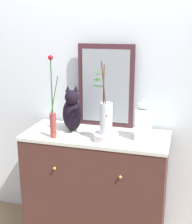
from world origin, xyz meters
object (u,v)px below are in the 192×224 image
object	(u,v)px
vase_glass_clear	(106,116)
candle_pillar	(108,128)
bowl_porcelain	(106,137)
sideboard	(96,188)
vase_slim_green	(53,117)
cat_sitting	(72,111)
jar_lidded_porcelain	(143,121)
mirror_leaning	(106,86)

from	to	relation	value
vase_glass_clear	candle_pillar	distance (m)	0.20
vase_glass_clear	bowl_porcelain	bearing A→B (deg)	32.13
sideboard	vase_glass_clear	world-z (taller)	vase_glass_clear
vase_slim_green	vase_glass_clear	world-z (taller)	vase_slim_green
cat_sitting	candle_pillar	distance (m)	0.32
sideboard	cat_sitting	bearing A→B (deg)	168.75
vase_slim_green	vase_glass_clear	bearing A→B (deg)	6.58
sideboard	bowl_porcelain	xyz separation A→B (m)	(0.11, -0.11, 0.50)
jar_lidded_porcelain	vase_slim_green	bearing A→B (deg)	-167.21
vase_slim_green	jar_lidded_porcelain	distance (m)	0.67
mirror_leaning	bowl_porcelain	bearing A→B (deg)	-75.38
cat_sitting	candle_pillar	world-z (taller)	cat_sitting
sideboard	jar_lidded_porcelain	size ratio (longest dim) A/B	3.60
sideboard	bowl_porcelain	distance (m)	0.52
bowl_porcelain	vase_glass_clear	bearing A→B (deg)	-147.87
sideboard	cat_sitting	xyz separation A→B (m)	(-0.21, 0.04, 0.63)
mirror_leaning	candle_pillar	bearing A→B (deg)	-70.04
cat_sitting	vase_slim_green	distance (m)	0.22
bowl_porcelain	jar_lidded_porcelain	bearing A→B (deg)	21.48
cat_sitting	jar_lidded_porcelain	size ratio (longest dim) A/B	1.20
cat_sitting	jar_lidded_porcelain	xyz separation A→B (m)	(0.57, -0.05, -0.02)
mirror_leaning	bowl_porcelain	xyz separation A→B (m)	(0.09, -0.33, -0.31)
mirror_leaning	candle_pillar	xyz separation A→B (m)	(0.07, -0.20, -0.29)
sideboard	jar_lidded_porcelain	bearing A→B (deg)	-1.35
bowl_porcelain	vase_glass_clear	xyz separation A→B (m)	(-0.00, -0.00, 0.16)
mirror_leaning	candle_pillar	distance (m)	0.36
sideboard	vase_glass_clear	xyz separation A→B (m)	(0.10, -0.11, 0.66)
cat_sitting	bowl_porcelain	distance (m)	0.37
vase_slim_green	bowl_porcelain	size ratio (longest dim) A/B	3.39
bowl_porcelain	candle_pillar	xyz separation A→B (m)	(-0.02, 0.14, 0.02)
sideboard	bowl_porcelain	size ratio (longest dim) A/B	6.20
mirror_leaning	cat_sitting	xyz separation A→B (m)	(-0.23, -0.18, -0.18)
vase_slim_green	bowl_porcelain	distance (m)	0.42
mirror_leaning	bowl_porcelain	world-z (taller)	mirror_leaning
sideboard	mirror_leaning	world-z (taller)	mirror_leaning
vase_glass_clear	sideboard	bearing A→B (deg)	133.05
candle_pillar	cat_sitting	bearing A→B (deg)	177.64
mirror_leaning	cat_sitting	distance (m)	0.35
mirror_leaning	jar_lidded_porcelain	distance (m)	0.46
cat_sitting	vase_glass_clear	world-z (taller)	vase_glass_clear
jar_lidded_porcelain	candle_pillar	world-z (taller)	jar_lidded_porcelain
sideboard	cat_sitting	world-z (taller)	cat_sitting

